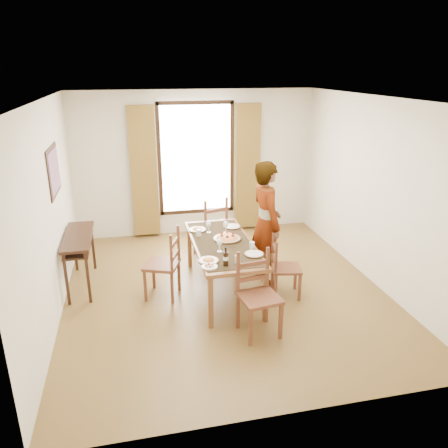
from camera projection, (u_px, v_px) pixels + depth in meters
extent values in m
plane|color=#543A1A|center=(225.00, 290.00, 6.39)|extent=(5.00, 5.00, 0.00)
cube|color=beige|center=(196.00, 164.00, 8.23)|extent=(4.50, 0.10, 2.70)
cube|color=beige|center=(289.00, 287.00, 3.64)|extent=(4.50, 0.10, 2.70)
cube|color=beige|center=(50.00, 213.00, 5.48)|extent=(0.10, 5.00, 2.70)
cube|color=beige|center=(374.00, 192.00, 6.39)|extent=(0.10, 5.00, 2.70)
cube|color=white|center=(225.00, 97.00, 5.47)|extent=(4.50, 5.00, 0.04)
cube|color=white|center=(196.00, 159.00, 8.17)|extent=(1.30, 0.04, 2.00)
cube|color=olive|center=(144.00, 173.00, 7.98)|extent=(0.48, 0.10, 2.40)
cube|color=olive|center=(247.00, 168.00, 8.38)|extent=(0.48, 0.10, 2.40)
cube|color=black|center=(54.00, 171.00, 5.90)|extent=(0.02, 0.86, 0.66)
cube|color=red|center=(54.00, 171.00, 5.90)|extent=(0.01, 0.76, 0.56)
cube|color=black|center=(78.00, 236.00, 6.27)|extent=(0.38, 1.20, 0.04)
cube|color=black|center=(79.00, 244.00, 6.31)|extent=(0.34, 1.10, 0.03)
cube|color=black|center=(67.00, 279.00, 5.87)|extent=(0.04, 0.04, 0.76)
cube|color=black|center=(75.00, 248.00, 6.88)|extent=(0.04, 0.04, 0.76)
cube|color=black|center=(88.00, 277.00, 5.93)|extent=(0.04, 0.04, 0.76)
cube|color=black|center=(93.00, 247.00, 6.94)|extent=(0.04, 0.04, 0.76)
cube|color=brown|center=(223.00, 244.00, 6.13)|extent=(0.82, 1.94, 0.05)
cube|color=black|center=(223.00, 242.00, 6.12)|extent=(0.76, 1.78, 0.01)
cube|color=brown|center=(211.00, 303.00, 5.36)|extent=(0.06, 0.06, 0.70)
cube|color=brown|center=(190.00, 246.00, 7.02)|extent=(0.06, 0.06, 0.70)
cube|color=brown|center=(265.00, 296.00, 5.50)|extent=(0.06, 0.06, 0.70)
cube|color=brown|center=(232.00, 243.00, 7.17)|extent=(0.06, 0.06, 0.70)
cube|color=brown|center=(162.00, 265.00, 6.08)|extent=(0.58, 0.58, 0.04)
cube|color=brown|center=(153.00, 273.00, 6.36)|extent=(0.04, 0.04, 0.48)
cube|color=brown|center=(179.00, 275.00, 6.31)|extent=(0.04, 0.04, 0.48)
cube|color=brown|center=(145.00, 285.00, 6.01)|extent=(0.04, 0.04, 0.48)
cube|color=brown|center=(172.00, 287.00, 5.95)|extent=(0.04, 0.04, 0.48)
cube|color=brown|center=(178.00, 243.00, 6.14)|extent=(0.04, 0.04, 0.53)
cube|color=brown|center=(171.00, 254.00, 5.78)|extent=(0.04, 0.04, 0.53)
cube|color=brown|center=(175.00, 255.00, 5.99)|extent=(0.16, 0.37, 0.05)
cube|color=brown|center=(175.00, 242.00, 5.93)|extent=(0.16, 0.37, 0.05)
cube|color=brown|center=(210.00, 228.00, 7.41)|extent=(0.59, 0.59, 0.04)
cube|color=brown|center=(214.00, 235.00, 7.76)|extent=(0.04, 0.04, 0.50)
cube|color=brown|center=(226.00, 243.00, 7.44)|extent=(0.04, 0.04, 0.50)
cube|color=brown|center=(194.00, 240.00, 7.56)|extent=(0.04, 0.04, 0.50)
cube|color=brown|center=(206.00, 247.00, 7.24)|extent=(0.04, 0.04, 0.50)
cube|color=brown|center=(227.00, 213.00, 7.25)|extent=(0.04, 0.04, 0.56)
cube|color=brown|center=(205.00, 218.00, 7.05)|extent=(0.04, 0.04, 0.56)
cube|color=brown|center=(216.00, 222.00, 7.19)|extent=(0.39, 0.16, 0.06)
cube|color=brown|center=(216.00, 210.00, 7.12)|extent=(0.39, 0.16, 0.06)
cube|color=brown|center=(259.00, 298.00, 5.19)|extent=(0.52, 0.52, 0.04)
cube|color=brown|center=(251.00, 327.00, 5.04)|extent=(0.04, 0.04, 0.49)
cube|color=brown|center=(238.00, 311.00, 5.38)|extent=(0.04, 0.04, 0.49)
cube|color=brown|center=(281.00, 321.00, 5.17)|extent=(0.04, 0.04, 0.49)
cube|color=brown|center=(266.00, 305.00, 5.51)|extent=(0.04, 0.04, 0.49)
cube|color=brown|center=(238.00, 273.00, 5.22)|extent=(0.04, 0.04, 0.54)
cube|color=brown|center=(267.00, 268.00, 5.35)|extent=(0.04, 0.04, 0.54)
cube|color=brown|center=(253.00, 278.00, 5.32)|extent=(0.39, 0.08, 0.05)
cube|color=brown|center=(253.00, 264.00, 5.25)|extent=(0.39, 0.08, 0.05)
cube|color=brown|center=(286.00, 268.00, 6.11)|extent=(0.46, 0.46, 0.04)
cube|color=brown|center=(300.00, 287.00, 6.03)|extent=(0.04, 0.04, 0.42)
cube|color=brown|center=(275.00, 287.00, 6.02)|extent=(0.04, 0.04, 0.42)
cube|color=brown|center=(295.00, 276.00, 6.34)|extent=(0.04, 0.04, 0.42)
cube|color=brown|center=(272.00, 276.00, 6.33)|extent=(0.04, 0.04, 0.42)
cube|color=brown|center=(276.00, 258.00, 5.87)|extent=(0.03, 0.03, 0.46)
cube|color=brown|center=(273.00, 248.00, 6.18)|extent=(0.03, 0.03, 0.46)
cube|color=brown|center=(274.00, 259.00, 6.06)|extent=(0.09, 0.33, 0.05)
cube|color=brown|center=(275.00, 248.00, 6.00)|extent=(0.09, 0.33, 0.05)
imported|color=#979BA0|center=(266.00, 223.00, 6.37)|extent=(0.76, 0.57, 1.85)
cylinder|color=silver|center=(252.00, 245.00, 5.88)|extent=(0.07, 0.07, 0.10)
cylinder|color=silver|center=(199.00, 233.00, 6.34)|extent=(0.07, 0.07, 0.10)
cylinder|color=silver|center=(238.00, 259.00, 5.47)|extent=(0.07, 0.07, 0.10)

